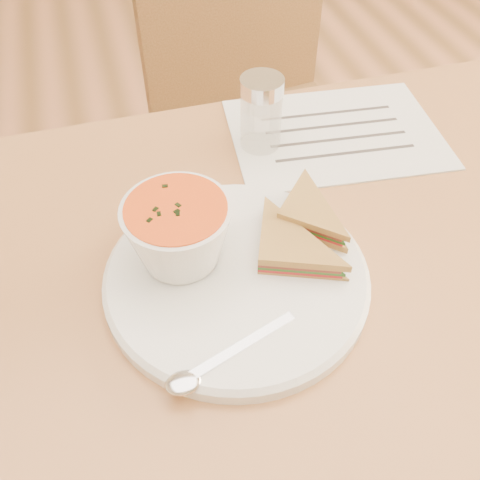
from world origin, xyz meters
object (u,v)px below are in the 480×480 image
object	(u,v)px
chair_far	(269,141)
condiment_shaker	(261,114)
soup_bowl	(179,235)
dining_table	(296,387)
plate	(237,278)

from	to	relation	value
chair_far	condiment_shaker	world-z (taller)	chair_far
chair_far	soup_bowl	xyz separation A→B (m)	(-0.30, -0.53, 0.31)
dining_table	condiment_shaker	xyz separation A→B (m)	(-0.01, 0.22, 0.43)
dining_table	chair_far	distance (m)	0.57
chair_far	condiment_shaker	size ratio (longest dim) A/B	8.83
chair_far	soup_bowl	world-z (taller)	chair_far
chair_far	soup_bowl	bearing A→B (deg)	52.73
chair_far	plate	distance (m)	0.67
soup_bowl	condiment_shaker	xyz separation A→B (m)	(0.16, 0.21, -0.00)
soup_bowl	condiment_shaker	distance (m)	0.26
chair_far	condiment_shaker	bearing A→B (deg)	59.75
dining_table	soup_bowl	distance (m)	0.47
chair_far	plate	bearing A→B (deg)	59.15
soup_bowl	plate	bearing A→B (deg)	-33.84
soup_bowl	condiment_shaker	size ratio (longest dim) A/B	1.10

